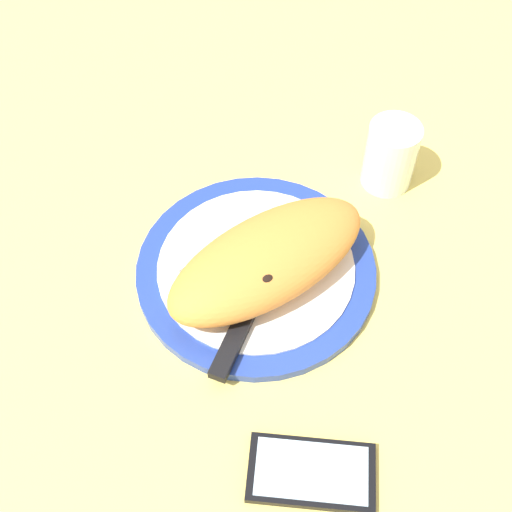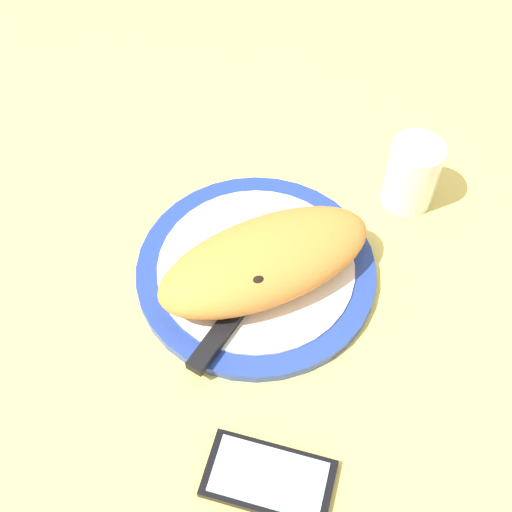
# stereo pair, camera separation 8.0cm
# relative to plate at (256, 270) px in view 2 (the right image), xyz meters

# --- Properties ---
(ground_plane) EXTENTS (1.50, 1.50, 0.03)m
(ground_plane) POSITION_rel_plate_xyz_m (0.00, 0.00, -0.02)
(ground_plane) COLOR #EACC60
(plate) EXTENTS (0.29, 0.29, 0.02)m
(plate) POSITION_rel_plate_xyz_m (0.00, 0.00, 0.00)
(plate) COLOR #233D99
(plate) RESTS_ON ground_plane
(calzone) EXTENTS (0.27, 0.15, 0.07)m
(calzone) POSITION_rel_plate_xyz_m (-0.00, 0.02, 0.04)
(calzone) COLOR orange
(calzone) RESTS_ON plate
(fork) EXTENTS (0.15, 0.03, 0.00)m
(fork) POSITION_rel_plate_xyz_m (0.01, -0.06, 0.01)
(fork) COLOR silver
(fork) RESTS_ON plate
(knife) EXTENTS (0.22, 0.11, 0.01)m
(knife) POSITION_rel_plate_xyz_m (0.06, 0.05, 0.01)
(knife) COLOR silver
(knife) RESTS_ON plate
(smartphone) EXTENTS (0.14, 0.14, 0.01)m
(smartphone) POSITION_rel_plate_xyz_m (0.13, 0.21, -0.00)
(smartphone) COLOR black
(smartphone) RESTS_ON ground_plane
(water_glass) EXTENTS (0.07, 0.07, 0.09)m
(water_glass) POSITION_rel_plate_xyz_m (-0.23, 0.01, 0.03)
(water_glass) COLOR silver
(water_glass) RESTS_ON ground_plane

